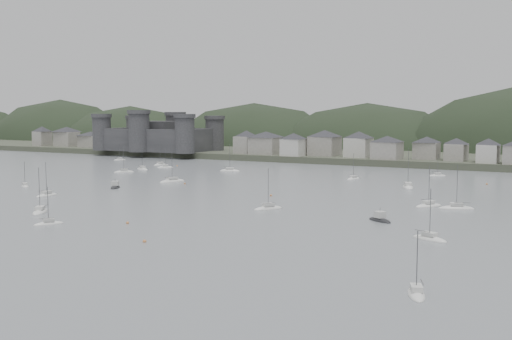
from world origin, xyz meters
The scene contains 10 objects.
ground centered at (0.00, 0.00, 0.00)m, with size 900.00×900.00×0.00m, color slate.
far_shore_land centered at (0.00, 295.00, 1.50)m, with size 900.00×250.00×3.00m, color #383D2D.
forested_ridge centered at (4.83, 269.40, -11.28)m, with size 851.55×103.94×102.57m.
castle centered at (-120.00, 179.80, 10.96)m, with size 66.00×43.00×20.00m.
waterfront_town centered at (50.59, 183.34, 8.66)m, with size 451.48×28.46×12.92m.
sailboat_lead centered at (16.45, 116.87, 0.18)m, with size 3.92×7.62×9.98m.
moored_fleet centered at (-25.60, 63.99, 0.18)m, with size 223.43×163.92×13.72m.
motor_launch_near centered at (51.20, 38.77, 0.30)m, with size 7.08×5.81×3.66m.
motor_launch_far centered at (-40.40, 56.27, 0.30)m, with size 5.86×7.55×3.74m.
mooring_buoys centered at (0.88, 59.44, 0.15)m, with size 175.32×134.93×0.70m.
Camera 1 is at (92.53, -91.61, 23.74)m, focal length 43.47 mm.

